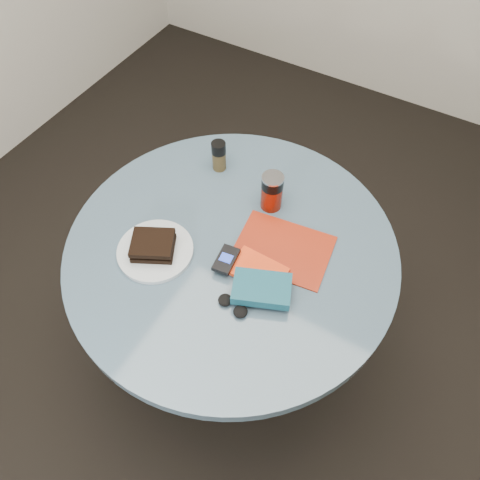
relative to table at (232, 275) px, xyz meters
The scene contains 11 objects.
ground 0.59m from the table, ahead, with size 4.00×4.00×0.00m, color black.
table is the anchor object (origin of this frame).
plate 0.28m from the table, 144.03° to the right, with size 0.23×0.23×0.01m, color silver.
sandwich 0.30m from the table, 143.88° to the right, with size 0.15×0.15×0.04m.
soda_can 0.30m from the table, 82.14° to the left, with size 0.08×0.08×0.13m.
pepper_grinder 0.40m from the table, 127.74° to the left, with size 0.05×0.05×0.11m.
magazine 0.23m from the table, 25.18° to the left, with size 0.28×0.21×0.00m, color maroon.
red_book 0.21m from the table, 21.13° to the right, with size 0.16×0.10×0.01m, color red.
novel 0.27m from the table, 32.88° to the right, with size 0.16×0.10×0.03m, color #114455.
mp3_player 0.20m from the table, 71.51° to the right, with size 0.06×0.10×0.02m.
headphones 0.27m from the table, 58.25° to the right, with size 0.10×0.06×0.02m.
Camera 1 is at (0.43, -0.69, 1.89)m, focal length 35.00 mm.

